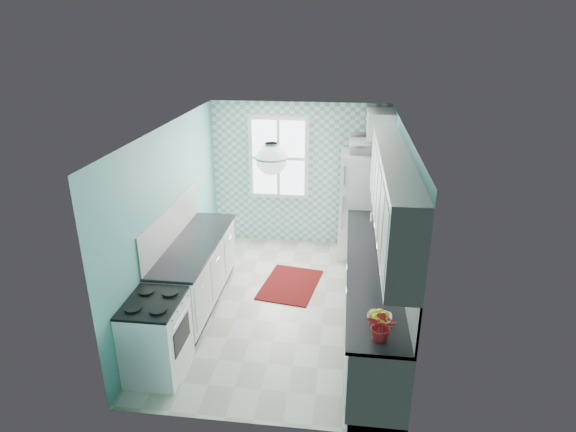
# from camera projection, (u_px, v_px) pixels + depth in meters

# --- Properties ---
(floor) EXTENTS (3.00, 4.40, 0.02)m
(floor) POSITION_uv_depth(u_px,v_px,m) (282.00, 305.00, 6.79)
(floor) COLOR silver
(floor) RESTS_ON ground
(ceiling) EXTENTS (3.00, 4.40, 0.02)m
(ceiling) POSITION_uv_depth(u_px,v_px,m) (281.00, 127.00, 5.86)
(ceiling) COLOR white
(ceiling) RESTS_ON wall_back
(wall_back) EXTENTS (3.00, 0.02, 2.50)m
(wall_back) POSITION_uv_depth(u_px,v_px,m) (299.00, 175.00, 8.36)
(wall_back) COLOR #5BA8A1
(wall_back) RESTS_ON floor
(wall_front) EXTENTS (3.00, 0.02, 2.50)m
(wall_front) POSITION_uv_depth(u_px,v_px,m) (249.00, 317.00, 4.29)
(wall_front) COLOR #5BA8A1
(wall_front) RESTS_ON floor
(wall_left) EXTENTS (0.02, 4.40, 2.50)m
(wall_left) POSITION_uv_depth(u_px,v_px,m) (171.00, 218.00, 6.50)
(wall_left) COLOR #5BA8A1
(wall_left) RESTS_ON floor
(wall_right) EXTENTS (0.02, 4.40, 2.50)m
(wall_right) POSITION_uv_depth(u_px,v_px,m) (399.00, 228.00, 6.15)
(wall_right) COLOR #5BA8A1
(wall_right) RESTS_ON floor
(accent_wall) EXTENTS (3.00, 0.01, 2.50)m
(accent_wall) POSITION_uv_depth(u_px,v_px,m) (299.00, 175.00, 8.34)
(accent_wall) COLOR #6EB7AA
(accent_wall) RESTS_ON wall_back
(window) EXTENTS (1.04, 0.05, 1.44)m
(window) POSITION_uv_depth(u_px,v_px,m) (279.00, 158.00, 8.25)
(window) COLOR white
(window) RESTS_ON wall_back
(backsplash_right) EXTENTS (0.02, 3.60, 0.51)m
(backsplash_right) POSITION_uv_depth(u_px,v_px,m) (399.00, 245.00, 5.81)
(backsplash_right) COLOR white
(backsplash_right) RESTS_ON wall_right
(backsplash_left) EXTENTS (0.02, 2.15, 0.51)m
(backsplash_left) POSITION_uv_depth(u_px,v_px,m) (171.00, 223.00, 6.45)
(backsplash_left) COLOR white
(backsplash_left) RESTS_ON wall_left
(upper_cabinets_right) EXTENTS (0.33, 3.20, 0.90)m
(upper_cabinets_right) POSITION_uv_depth(u_px,v_px,m) (392.00, 195.00, 5.38)
(upper_cabinets_right) COLOR white
(upper_cabinets_right) RESTS_ON wall_right
(upper_cabinet_fridge) EXTENTS (0.40, 0.74, 0.40)m
(upper_cabinet_fridge) POSITION_uv_depth(u_px,v_px,m) (380.00, 123.00, 7.49)
(upper_cabinet_fridge) COLOR white
(upper_cabinet_fridge) RESTS_ON wall_right
(ceiling_light) EXTENTS (0.34, 0.34, 0.35)m
(ceiling_light) POSITION_uv_depth(u_px,v_px,m) (271.00, 159.00, 5.19)
(ceiling_light) COLOR silver
(ceiling_light) RESTS_ON ceiling
(base_cabinets_right) EXTENTS (0.60, 3.60, 0.90)m
(base_cabinets_right) POSITION_uv_depth(u_px,v_px,m) (371.00, 297.00, 6.11)
(base_cabinets_right) COLOR white
(base_cabinets_right) RESTS_ON floor
(countertop_right) EXTENTS (0.63, 3.60, 0.04)m
(countertop_right) POSITION_uv_depth(u_px,v_px,m) (373.00, 264.00, 5.94)
(countertop_right) COLOR black
(countertop_right) RESTS_ON base_cabinets_right
(base_cabinets_left) EXTENTS (0.60, 2.15, 0.90)m
(base_cabinets_left) POSITION_uv_depth(u_px,v_px,m) (196.00, 274.00, 6.69)
(base_cabinets_left) COLOR white
(base_cabinets_left) RESTS_ON floor
(countertop_left) EXTENTS (0.63, 2.15, 0.04)m
(countertop_left) POSITION_uv_depth(u_px,v_px,m) (195.00, 243.00, 6.51)
(countertop_left) COLOR black
(countertop_left) RESTS_ON base_cabinets_left
(fridge) EXTENTS (0.78, 0.77, 1.78)m
(fridge) POSITION_uv_depth(u_px,v_px,m) (363.00, 205.00, 7.97)
(fridge) COLOR white
(fridge) RESTS_ON floor
(stove) EXTENTS (0.59, 0.74, 0.89)m
(stove) POSITION_uv_depth(u_px,v_px,m) (156.00, 336.00, 5.33)
(stove) COLOR white
(stove) RESTS_ON floor
(sink) EXTENTS (0.47, 0.39, 0.53)m
(sink) POSITION_uv_depth(u_px,v_px,m) (371.00, 228.00, 6.98)
(sink) COLOR silver
(sink) RESTS_ON countertop_right
(rug) EXTENTS (0.95, 1.22, 0.02)m
(rug) POSITION_uv_depth(u_px,v_px,m) (290.00, 285.00, 7.29)
(rug) COLOR maroon
(rug) RESTS_ON floor
(dish_towel) EXTENTS (0.10, 0.23, 0.37)m
(dish_towel) POSITION_uv_depth(u_px,v_px,m) (347.00, 258.00, 7.08)
(dish_towel) COLOR #4BAB8F
(dish_towel) RESTS_ON base_cabinets_right
(fruit_bowl) EXTENTS (0.28, 0.28, 0.06)m
(fruit_bowl) POSITION_uv_depth(u_px,v_px,m) (379.00, 318.00, 4.76)
(fruit_bowl) COLOR silver
(fruit_bowl) RESTS_ON countertop_right
(potted_plant) EXTENTS (0.33, 0.31, 0.31)m
(potted_plant) POSITION_uv_depth(u_px,v_px,m) (382.00, 326.00, 4.42)
(potted_plant) COLOR #B6311D
(potted_plant) RESTS_ON countertop_right
(soap_bottle) EXTENTS (0.10, 0.10, 0.20)m
(soap_bottle) POSITION_uv_depth(u_px,v_px,m) (374.00, 215.00, 7.16)
(soap_bottle) COLOR #7C9EAB
(soap_bottle) RESTS_ON countertop_right
(microwave) EXTENTS (0.55, 0.39, 0.29)m
(microwave) POSITION_uv_depth(u_px,v_px,m) (366.00, 144.00, 7.59)
(microwave) COLOR silver
(microwave) RESTS_ON fridge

